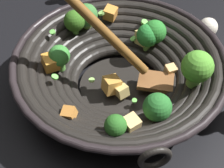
# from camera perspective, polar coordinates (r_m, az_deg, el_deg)

# --- Properties ---
(ground_plane) EXTENTS (4.00, 4.00, 0.00)m
(ground_plane) POSITION_cam_1_polar(r_m,az_deg,el_deg) (0.70, 1.19, -0.66)
(ground_plane) COLOR black
(wok) EXTENTS (0.42, 0.45, 0.23)m
(wok) POSITION_cam_1_polar(r_m,az_deg,el_deg) (0.66, 1.39, 2.85)
(wok) COLOR black
(wok) RESTS_ON ground
(garlic_bulb) EXTENTS (0.05, 0.05, 0.05)m
(garlic_bulb) POSITION_cam_1_polar(r_m,az_deg,el_deg) (0.84, 16.15, 9.33)
(garlic_bulb) COLOR silver
(garlic_bulb) RESTS_ON ground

